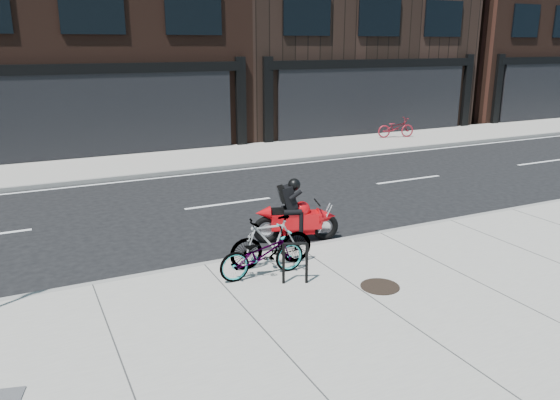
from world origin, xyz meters
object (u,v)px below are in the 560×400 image
motorcycle (300,216)px  manhole_cover (380,286)px  bicycle_front (262,254)px  bicycle_rear (271,242)px  bicycle_far (396,128)px  bike_rack (295,259)px

motorcycle → manhole_cover: motorcycle is taller
bicycle_front → bicycle_rear: (0.33, 0.34, 0.05)m
motorcycle → bicycle_far: (9.77, 9.38, -0.01)m
bicycle_far → manhole_cover: bearing=155.5°
manhole_cover → bike_rack: bearing=147.6°
bike_rack → bicycle_far: size_ratio=0.46×
bike_rack → motorcycle: (1.22, 2.13, -0.00)m
manhole_cover → bicycle_far: bearing=51.5°
bicycle_rear → motorcycle: bearing=140.4°
bike_rack → motorcycle: size_ratio=0.41×
motorcycle → bicycle_far: bearing=60.9°
bicycle_rear → bicycle_far: 15.34m
motorcycle → bicycle_front: bearing=-117.8°
bike_rack → bicycle_far: bearing=46.3°
bicycle_front → bicycle_rear: size_ratio=1.01×
bicycle_rear → motorcycle: 1.79m
bicycle_rear → bike_rack: bearing=8.2°
bike_rack → bicycle_rear: 0.86m
bicycle_far → manhole_cover: size_ratio=2.48×
bicycle_front → bicycle_far: bicycle_far is taller
bicycle_front → manhole_cover: (1.60, -1.29, -0.41)m
bicycle_rear → bicycle_far: bearing=139.2°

